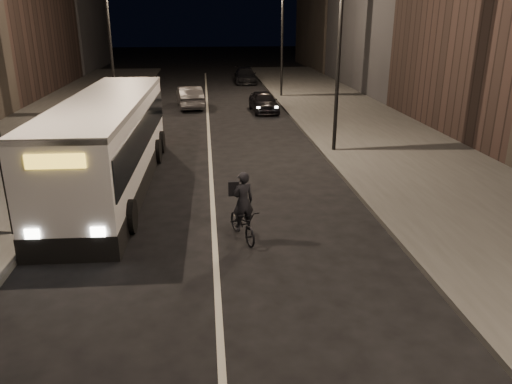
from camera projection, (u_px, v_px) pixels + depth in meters
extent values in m
plane|color=black|center=(218.00, 304.00, 10.88)|extent=(180.00, 180.00, 0.00)
cube|color=#363633|center=(381.00, 139.00, 24.78)|extent=(7.00, 70.00, 0.16)
cube|color=#363633|center=(26.00, 148.00, 23.16)|extent=(7.00, 70.00, 0.16)
cylinder|color=black|center=(339.00, 59.00, 21.25)|extent=(0.16, 0.16, 8.00)
cylinder|color=black|center=(282.00, 40.00, 36.24)|extent=(0.16, 0.16, 8.00)
cylinder|color=black|center=(111.00, 46.00, 29.55)|extent=(0.16, 0.16, 8.00)
cube|color=white|center=(110.00, 144.00, 17.74)|extent=(2.77, 12.03, 3.19)
cube|color=black|center=(109.00, 132.00, 17.59)|extent=(2.84, 11.63, 1.15)
cube|color=white|center=(105.00, 100.00, 17.22)|extent=(2.79, 12.03, 0.18)
cube|color=gold|center=(55.00, 161.00, 11.75)|extent=(1.40, 0.15, 0.35)
cylinder|color=black|center=(40.00, 219.00, 14.08)|extent=(0.37, 1.01, 1.00)
cylinder|color=black|center=(129.00, 216.00, 14.27)|extent=(0.37, 1.01, 1.00)
cylinder|color=black|center=(100.00, 148.00, 21.58)|extent=(0.37, 1.01, 1.00)
cylinder|color=black|center=(158.00, 147.00, 21.76)|extent=(0.37, 1.01, 1.00)
imported|color=black|center=(243.00, 223.00, 13.90)|extent=(1.11, 1.86, 0.92)
imported|color=black|center=(243.00, 202.00, 13.47)|extent=(0.71, 0.57, 1.69)
imported|color=black|center=(264.00, 102.00, 31.91)|extent=(1.79, 3.97, 1.32)
imported|color=#302F32|center=(190.00, 97.00, 33.31)|extent=(2.03, 4.52, 1.44)
imported|color=black|center=(245.00, 76.00, 45.27)|extent=(1.93, 4.66, 1.35)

